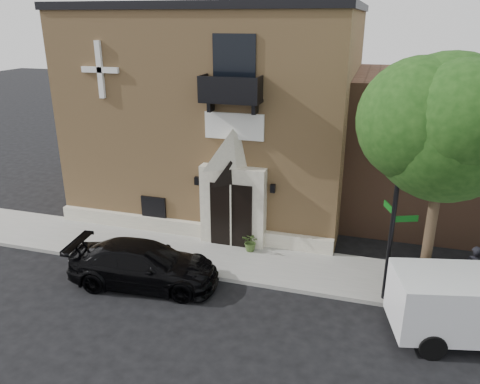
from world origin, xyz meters
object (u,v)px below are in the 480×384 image
Objects in this scene: black_sedan at (144,265)px; street_sign at (393,221)px; pedestrian_near at (473,271)px; fire_hydrant at (401,290)px.

black_sedan is 8.35m from street_sign.
black_sedan is at bearing 167.88° from street_sign.
black_sedan is 0.95× the size of street_sign.
fire_hydrant is at bearing 17.50° from pedestrian_near.
street_sign reaches higher than fire_hydrant.
black_sedan is 7.33× the size of fire_hydrant.
fire_hydrant is 0.40× the size of pedestrian_near.
street_sign is 3.09× the size of pedestrian_near.
street_sign is 2.43m from fire_hydrant.
black_sedan is 8.58m from fire_hydrant.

